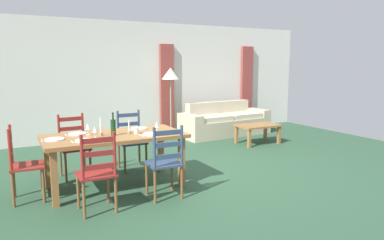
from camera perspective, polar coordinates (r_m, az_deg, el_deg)
ground_plane at (r=5.87m, az=1.33°, el=-8.22°), size 9.60×9.60×0.02m
wall_far at (r=8.65m, az=-9.40°, el=6.30°), size 9.60×0.16×2.70m
curtain_panel_left at (r=8.83m, az=-3.99°, el=4.82°), size 0.35×0.08×2.20m
curtain_panel_right at (r=10.04m, az=8.69°, el=5.21°), size 0.35×0.08×2.20m
dining_table at (r=5.09m, az=-12.24°, el=-3.23°), size 1.90×0.96×0.75m
dining_chair_near_left at (r=4.29m, az=-14.90°, el=-8.12°), size 0.42×0.40×0.96m
dining_chair_near_right at (r=4.60m, az=-4.30°, el=-6.71°), size 0.44×0.42×0.96m
dining_chair_far_left at (r=5.77m, az=-18.32°, el=-3.94°), size 0.45×0.43×0.96m
dining_chair_far_right at (r=5.99m, az=-9.69°, el=-3.18°), size 0.42×0.40×0.96m
dining_chair_head_west at (r=4.98m, az=-25.41°, el=-6.36°), size 0.42×0.44×0.96m
dinner_plate_near_left at (r=4.73m, az=-16.72°, el=-3.13°), size 0.24×0.24×0.02m
fork_near_left at (r=4.71m, az=-18.50°, el=-3.34°), size 0.02×0.17×0.01m
dinner_plate_near_right at (r=4.97m, az=-6.50°, el=-2.24°), size 0.24×0.24×0.02m
fork_near_right at (r=4.92m, az=-8.12°, el=-2.45°), size 0.02×0.17×0.01m
dinner_plate_far_left at (r=5.21m, az=-17.79°, el=-2.10°), size 0.24×0.24×0.02m
fork_far_left at (r=5.19m, az=-19.42°, el=-2.29°), size 0.02×0.17×0.01m
dinner_plate_far_right at (r=5.44m, az=-8.42°, el=-1.34°), size 0.24×0.24×0.02m
fork_far_right at (r=5.39m, az=-9.92°, el=-1.52°), size 0.03×0.17×0.01m
dinner_plate_head_west at (r=4.93m, az=-21.05°, el=-2.88°), size 0.24×0.24×0.02m
fork_head_west at (r=4.91m, az=-22.79°, el=-3.08°), size 0.03×0.17×0.01m
wine_bottle at (r=4.99m, az=-12.44°, el=-1.09°), size 0.07×0.07×0.32m
wine_glass_near_left at (r=4.84m, az=-15.20°, el=-1.56°), size 0.06×0.06×0.16m
wine_glass_near_right at (r=5.09m, az=-5.65°, el=-0.80°), size 0.06×0.06×0.16m
wine_glass_far_left at (r=5.12m, az=-16.26°, el=-1.06°), size 0.06×0.06×0.16m
coffee_cup_primary at (r=5.07m, az=-8.85°, el=-1.66°), size 0.07×0.07×0.09m
candle_tall at (r=5.03m, az=-14.33°, el=-1.64°), size 0.05×0.05×0.24m
candle_short at (r=5.08m, az=-10.00°, el=-1.60°), size 0.05×0.05×0.19m
couch at (r=8.85m, az=5.08°, el=-0.45°), size 2.34×0.98×0.80m
coffee_table at (r=7.92m, az=10.45°, el=-1.19°), size 0.90×0.56×0.42m
standing_lamp at (r=8.26m, az=-3.44°, el=6.71°), size 0.40×0.40×1.64m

